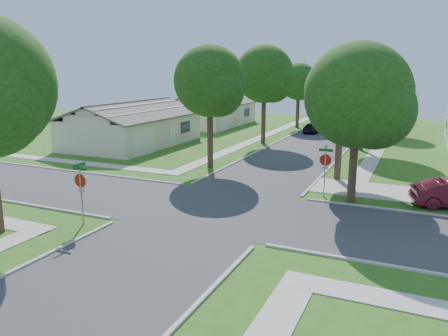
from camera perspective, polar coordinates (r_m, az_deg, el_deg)
ground at (r=23.07m, az=-1.10°, el=-5.38°), size 100.00×100.00×0.00m
road_ns at (r=23.07m, az=-1.10°, el=-5.37°), size 7.00×100.00×0.02m
sidewalk_ne at (r=46.48m, az=19.90°, el=3.13°), size 1.20×40.00×0.04m
sidewalk_nw at (r=48.88m, az=5.50°, el=4.27°), size 1.20×40.00×0.04m
driveway at (r=27.88m, az=20.34°, el=-2.93°), size 8.80×3.60×0.05m
stop_sign_sw at (r=21.30m, az=-18.23°, el=-1.89°), size 1.05×0.80×2.98m
stop_sign_ne at (r=25.48m, az=13.10°, el=0.76°), size 1.05×0.80×2.98m
tree_e_near at (r=29.22m, az=15.25°, el=9.30°), size 4.97×4.80×8.28m
tree_e_mid at (r=41.08m, az=18.08°, el=10.85°), size 5.59×5.40×9.21m
tree_e_far at (r=54.02m, az=19.66°, el=10.76°), size 5.17×5.00×8.72m
tree_w_near at (r=32.07m, az=-1.78°, el=10.85°), size 5.38×5.20×8.97m
tree_w_mid at (r=43.16m, az=5.37°, el=11.78°), size 5.80×5.60×9.56m
tree_w_far at (r=55.64m, az=9.77°, el=10.85°), size 4.76×4.60×8.04m
tree_ne_corner at (r=24.26m, az=17.17°, el=8.44°), size 5.80×5.60×8.66m
house_nw_near at (r=43.45m, az=-11.82°, el=4.99°), size 8.42×13.60×4.23m
house_nw_far at (r=57.97m, az=-1.88°, el=7.14°), size 8.42×13.60×4.23m
car_curb_east at (r=56.99m, az=16.09°, el=5.81°), size 2.10×4.68×1.56m
car_curb_west at (r=51.72m, az=11.56°, el=5.16°), size 1.94×4.11×1.16m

